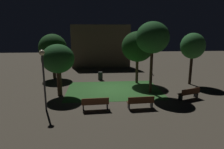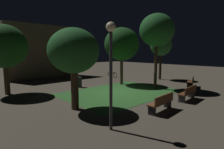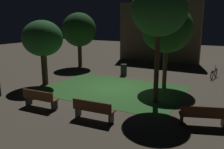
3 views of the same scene
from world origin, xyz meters
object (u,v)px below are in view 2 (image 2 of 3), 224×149
object	(u,v)px
bench_lawn_edge	(188,93)
lamp_post_plaza_east	(111,57)
tree_back_right	(122,44)
tree_lawn_side	(157,31)
tree_near_wall	(74,52)
bicycle	(112,74)
bench_corner	(162,102)
bench_by_lamp	(191,82)
tree_left_canopy	(4,47)
tree_right_canopy	(161,45)
trash_bin	(79,82)

from	to	relation	value
bench_lawn_edge	lamp_post_plaza_east	xyz separation A→B (m)	(-6.31, 0.22, 2.30)
tree_back_right	tree_lawn_side	size ratio (longest dim) A/B	0.86
tree_near_wall	tree_lawn_side	xyz separation A→B (m)	(7.52, 0.05, 1.62)
tree_lawn_side	bicycle	bearing A→B (deg)	73.86
tree_back_right	bench_lawn_edge	bearing A→B (deg)	-99.38
bench_corner	bicycle	bearing A→B (deg)	57.40
tree_near_wall	bicycle	xyz separation A→B (m)	(9.58, 7.16, -2.62)
bench_by_lamp	tree_back_right	distance (m)	6.70
tree_left_canopy	lamp_post_plaza_east	xyz separation A→B (m)	(1.23, -9.18, -0.51)
bicycle	bench_corner	bearing A→B (deg)	-122.60
tree_right_canopy	bicycle	world-z (taller)	tree_right_canopy
bicycle	bench_lawn_edge	bearing A→B (deg)	-109.21
tree_near_wall	tree_left_canopy	distance (m)	6.30
bench_lawn_edge	tree_lawn_side	bearing A→B (deg)	64.70
tree_right_canopy	bench_by_lamp	bearing A→B (deg)	-115.93
tree_lawn_side	bicycle	world-z (taller)	tree_lawn_side
tree_right_canopy	bench_corner	bearing A→B (deg)	-148.14
tree_left_canopy	bicycle	world-z (taller)	tree_left_canopy
bench_by_lamp	lamp_post_plaza_east	distance (m)	10.79
bench_by_lamp	lamp_post_plaza_east	world-z (taller)	lamp_post_plaza_east
tree_back_right	tree_lawn_side	world-z (taller)	tree_lawn_side
bench_lawn_edge	bench_by_lamp	xyz separation A→B (m)	(4.15, 1.55, 0.00)
bench_lawn_edge	tree_right_canopy	bearing A→B (deg)	42.86
tree_back_right	tree_left_canopy	size ratio (longest dim) A/B	1.06
lamp_post_plaza_east	bench_corner	bearing A→B (deg)	-3.93
bench_corner	bench_lawn_edge	bearing A→B (deg)	0.00
trash_bin	bicycle	world-z (taller)	bicycle
bench_corner	trash_bin	bearing A→B (deg)	86.18
bench_corner	tree_lawn_side	distance (m)	7.06
trash_bin	tree_right_canopy	bearing A→B (deg)	-15.25
tree_left_canopy	trash_bin	world-z (taller)	tree_left_canopy
bench_lawn_edge	tree_lawn_side	distance (m)	5.55
trash_bin	tree_back_right	bearing A→B (deg)	-22.55
tree_back_right	tree_lawn_side	distance (m)	3.43
lamp_post_plaza_east	bench_lawn_edge	bearing A→B (deg)	-2.03
bench_corner	bench_lawn_edge	world-z (taller)	same
bicycle	tree_near_wall	bearing A→B (deg)	-143.23
tree_right_canopy	lamp_post_plaza_east	distance (m)	13.69
tree_back_right	trash_bin	world-z (taller)	tree_back_right
tree_back_right	tree_right_canopy	xyz separation A→B (m)	(5.10, -0.87, 0.08)
tree_back_right	tree_lawn_side	bearing A→B (deg)	-81.23
bench_lawn_edge	tree_left_canopy	world-z (taller)	tree_left_canopy
trash_bin	bicycle	distance (m)	6.60
tree_left_canopy	lamp_post_plaza_east	bearing A→B (deg)	-82.37
bench_corner	tree_near_wall	distance (m)	5.05
bench_lawn_edge	bench_by_lamp	distance (m)	4.43
tree_near_wall	tree_left_canopy	bearing A→B (deg)	104.84
bench_lawn_edge	tree_right_canopy	size ratio (longest dim) A/B	0.37
tree_back_right	tree_near_wall	bearing A→B (deg)	-154.86
tree_lawn_side	lamp_post_plaza_east	xyz separation A→B (m)	(-7.90, -3.15, -1.81)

